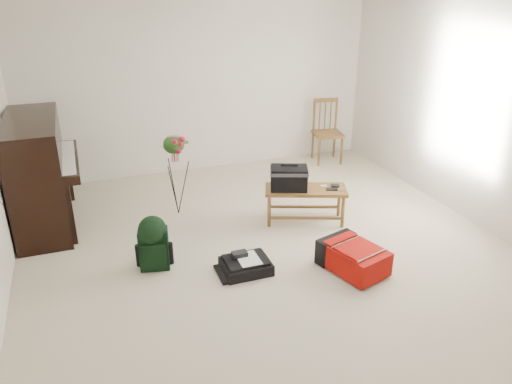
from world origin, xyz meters
name	(u,v)px	position (x,y,z in m)	size (l,w,h in m)	color
floor	(273,256)	(0.00, 0.00, 0.00)	(5.00, 5.50, 0.01)	#BDAE98
wall_back	(201,84)	(0.00, 2.75, 1.25)	(5.00, 0.04, 2.50)	silver
wall_right	(487,117)	(2.50, 0.00, 1.25)	(0.04, 5.50, 2.50)	silver
piano	(40,175)	(-2.19, 1.60, 0.60)	(0.71, 1.50, 1.25)	black
bench	(295,183)	(0.52, 0.61, 0.51)	(1.00, 0.68, 0.72)	brown
dining_chair	(327,132)	(1.84, 2.41, 0.46)	(0.48, 0.48, 0.95)	brown
red_suitcase	(351,255)	(0.64, -0.46, 0.14)	(0.58, 0.73, 0.27)	#AE1107
black_duffel	(246,265)	(-0.35, -0.17, 0.07)	(0.46, 0.37, 0.19)	black
green_backpack	(153,240)	(-1.17, 0.20, 0.31)	(0.31, 0.29, 0.56)	black
flower_stand	(176,175)	(-0.70, 1.34, 0.50)	(0.38, 0.38, 1.02)	black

